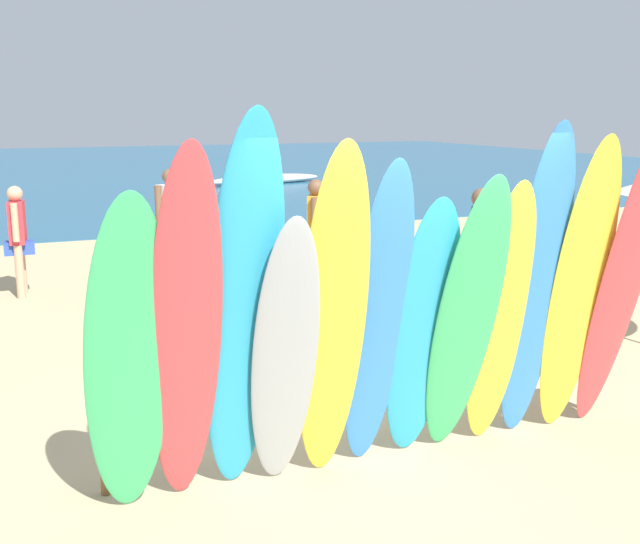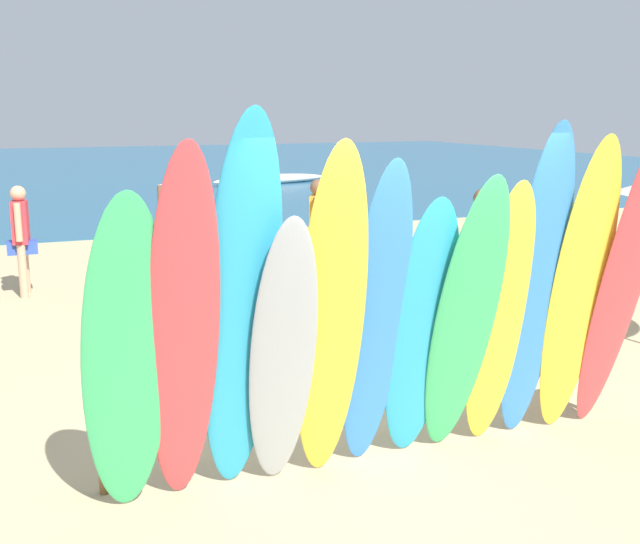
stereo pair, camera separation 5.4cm
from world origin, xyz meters
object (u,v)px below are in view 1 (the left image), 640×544
object	(u,v)px
surfboard_teal_6	(423,332)
beach_chair_blue	(519,283)
surfboard_blue_9	(536,286)
beachgoer_midbeach	(316,229)
surfboard_yellow_4	(333,319)
beachgoer_by_water	(18,233)
surfboard_red_11	(626,272)
surfboard_yellow_8	(500,316)
beachgoer_photographing	(479,250)
surfboard_green_7	(467,319)
beachgoer_strolling	(171,216)
surfboard_rack	(374,387)
surfboard_grey_3	(285,357)
surfboard_teal_2	(244,313)
beach_chair_red	(568,309)
surfboard_green_0	(129,362)
surfboard_blue_5	(378,320)
surfboard_red_1	(186,334)
surfboard_yellow_10	(579,290)
distant_boat	(265,179)

from	to	relation	value
surfboard_teal_6	beach_chair_blue	xyz separation A→B (m)	(3.37, 3.32, -0.61)
surfboard_blue_9	beachgoer_midbeach	xyz separation A→B (m)	(0.33, 5.39, -0.33)
surfboard_yellow_4	beachgoer_by_water	bearing A→B (deg)	110.03
surfboard_red_11	beachgoer_by_water	distance (m)	8.37
surfboard_yellow_8	beachgoer_photographing	distance (m)	3.37
surfboard_teal_6	beachgoer_by_water	distance (m)	7.44
surfboard_blue_9	beach_chair_blue	distance (m)	4.17
beachgoer_by_water	surfboard_yellow_4	bearing A→B (deg)	-158.21
surfboard_yellow_4	surfboard_red_11	xyz separation A→B (m)	(2.54, -0.04, 0.13)
surfboard_green_7	beachgoer_strolling	xyz separation A→B (m)	(-0.69, 7.31, -0.11)
surfboard_rack	surfboard_green_7	distance (m)	0.95
surfboard_teal_6	surfboard_grey_3	bearing A→B (deg)	-174.06
surfboard_teal_2	beach_chair_red	distance (m)	5.05
surfboard_green_0	beachgoer_midbeach	bearing A→B (deg)	54.37
surfboard_teal_2	surfboard_green_7	bearing A→B (deg)	-2.76
surfboard_grey_3	surfboard_blue_9	world-z (taller)	surfboard_blue_9
surfboard_red_11	beach_chair_red	world-z (taller)	surfboard_red_11
surfboard_blue_5	surfboard_grey_3	bearing A→B (deg)	-176.00
surfboard_blue_5	beachgoer_by_water	distance (m)	7.34
surfboard_red_1	surfboard_yellow_10	distance (m)	3.19
surfboard_red_1	surfboard_grey_3	xyz separation A→B (m)	(0.68, 0.03, -0.24)
beach_chair_red	surfboard_green_7	bearing A→B (deg)	-127.57
surfboard_grey_3	surfboard_green_0	bearing A→B (deg)	-177.26
surfboard_green_0	beach_chair_red	bearing A→B (deg)	18.95
surfboard_green_0	beach_chair_red	distance (m)	5.70
beachgoer_photographing	surfboard_blue_5	bearing A→B (deg)	170.55
surfboard_grey_3	surfboard_red_11	world-z (taller)	surfboard_red_11
surfboard_yellow_8	beach_chair_red	bearing A→B (deg)	37.64
beachgoer_strolling	distant_boat	bearing A→B (deg)	-149.94
beachgoer_by_water	distant_boat	distance (m)	17.19
surfboard_grey_3	beachgoer_midbeach	world-z (taller)	surfboard_grey_3
surfboard_blue_9	beachgoer_strolling	xyz separation A→B (m)	(-1.37, 7.23, -0.29)
surfboard_teal_2	beach_chair_red	bearing A→B (deg)	22.19
surfboard_rack	surfboard_blue_9	xyz separation A→B (m)	(1.21, -0.40, 0.80)
surfboard_teal_2	beachgoer_photographing	world-z (taller)	surfboard_teal_2
surfboard_red_1	beach_chair_red	xyz separation A→B (m)	(4.89, 2.15, -0.84)
beachgoer_by_water	surfboard_red_11	bearing A→B (deg)	-141.17
surfboard_red_1	surfboard_teal_6	distance (m)	1.83
surfboard_rack	beachgoer_by_water	xyz separation A→B (m)	(-2.43, 6.56, 0.42)
surfboard_yellow_10	surfboard_red_11	xyz separation A→B (m)	(0.38, -0.10, 0.14)
surfboard_yellow_4	surfboard_red_1	bearing A→B (deg)	-174.31
surfboard_green_7	beachgoer_midbeach	xyz separation A→B (m)	(1.01, 5.47, -0.15)
surfboard_grey_3	beachgoer_strolling	distance (m)	7.36
surfboard_yellow_8	beachgoer_midbeach	distance (m)	5.41
surfboard_green_0	surfboard_grey_3	size ratio (longest dim) A/B	1.09
surfboard_teal_6	surfboard_red_11	distance (m)	1.80
beachgoer_photographing	surfboard_green_7	bearing A→B (deg)	179.19
surfboard_teal_2	beachgoer_midbeach	xyz separation A→B (m)	(2.75, 5.47, -0.38)
beachgoer_by_water	distant_boat	bearing A→B (deg)	-23.21
surfboard_grey_3	surfboard_red_11	bearing A→B (deg)	1.33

